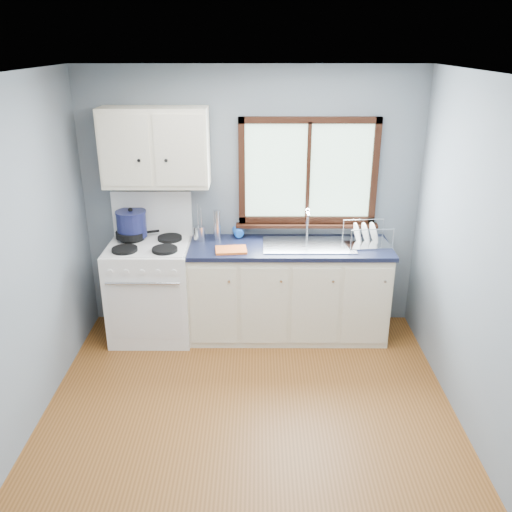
{
  "coord_description": "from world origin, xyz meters",
  "views": [
    {
      "loc": [
        0.06,
        -3.2,
        2.7
      ],
      "look_at": [
        0.05,
        0.9,
        1.05
      ],
      "focal_mm": 38.0,
      "sensor_mm": 36.0,
      "label": 1
    }
  ],
  "objects_px": {
    "thermos": "(217,225)",
    "sink": "(308,251)",
    "stockpot": "(132,223)",
    "base_cabinets": "(288,295)",
    "dish_rack": "(366,239)",
    "utensil_crock": "(200,233)",
    "skillet": "(131,234)",
    "gas_range": "(152,288)"
  },
  "relations": [
    {
      "from": "thermos",
      "to": "sink",
      "type": "bearing_deg",
      "value": -10.49
    },
    {
      "from": "stockpot",
      "to": "sink",
      "type": "bearing_deg",
      "value": -4.79
    },
    {
      "from": "base_cabinets",
      "to": "stockpot",
      "type": "height_order",
      "value": "stockpot"
    },
    {
      "from": "dish_rack",
      "to": "utensil_crock",
      "type": "bearing_deg",
      "value": 170.44
    },
    {
      "from": "skillet",
      "to": "gas_range",
      "type": "bearing_deg",
      "value": -57.49
    },
    {
      "from": "sink",
      "to": "utensil_crock",
      "type": "height_order",
      "value": "utensil_crock"
    },
    {
      "from": "stockpot",
      "to": "utensil_crock",
      "type": "relative_size",
      "value": 0.96
    },
    {
      "from": "gas_range",
      "to": "dish_rack",
      "type": "bearing_deg",
      "value": 1.35
    },
    {
      "from": "base_cabinets",
      "to": "dish_rack",
      "type": "height_order",
      "value": "dish_rack"
    },
    {
      "from": "gas_range",
      "to": "stockpot",
      "type": "distance_m",
      "value": 0.64
    },
    {
      "from": "utensil_crock",
      "to": "dish_rack",
      "type": "relative_size",
      "value": 0.81
    },
    {
      "from": "stockpot",
      "to": "utensil_crock",
      "type": "bearing_deg",
      "value": -0.49
    },
    {
      "from": "sink",
      "to": "skillet",
      "type": "xyz_separation_m",
      "value": [
        -1.67,
        0.11,
        0.13
      ]
    },
    {
      "from": "gas_range",
      "to": "base_cabinets",
      "type": "height_order",
      "value": "gas_range"
    },
    {
      "from": "base_cabinets",
      "to": "skillet",
      "type": "relative_size",
      "value": 4.24
    },
    {
      "from": "gas_range",
      "to": "utensil_crock",
      "type": "xyz_separation_m",
      "value": [
        0.46,
        0.15,
        0.5
      ]
    },
    {
      "from": "stockpot",
      "to": "dish_rack",
      "type": "bearing_deg",
      "value": -2.85
    },
    {
      "from": "base_cabinets",
      "to": "stockpot",
      "type": "bearing_deg",
      "value": 174.65
    },
    {
      "from": "gas_range",
      "to": "thermos",
      "type": "distance_m",
      "value": 0.87
    },
    {
      "from": "utensil_crock",
      "to": "thermos",
      "type": "relative_size",
      "value": 1.23
    },
    {
      "from": "sink",
      "to": "skillet",
      "type": "height_order",
      "value": "sink"
    },
    {
      "from": "gas_range",
      "to": "utensil_crock",
      "type": "height_order",
      "value": "gas_range"
    },
    {
      "from": "sink",
      "to": "stockpot",
      "type": "distance_m",
      "value": 1.68
    },
    {
      "from": "thermos",
      "to": "utensil_crock",
      "type": "bearing_deg",
      "value": -171.35
    },
    {
      "from": "utensil_crock",
      "to": "skillet",
      "type": "bearing_deg",
      "value": -178.13
    },
    {
      "from": "base_cabinets",
      "to": "utensil_crock",
      "type": "xyz_separation_m",
      "value": [
        -0.84,
        0.13,
        0.58
      ]
    },
    {
      "from": "stockpot",
      "to": "thermos",
      "type": "distance_m",
      "value": 0.8
    },
    {
      "from": "base_cabinets",
      "to": "utensil_crock",
      "type": "bearing_deg",
      "value": 171.02
    },
    {
      "from": "stockpot",
      "to": "skillet",
      "type": "bearing_deg",
      "value": -111.31
    },
    {
      "from": "skillet",
      "to": "stockpot",
      "type": "bearing_deg",
      "value": 46.48
    },
    {
      "from": "base_cabinets",
      "to": "skillet",
      "type": "height_order",
      "value": "skillet"
    },
    {
      "from": "base_cabinets",
      "to": "sink",
      "type": "distance_m",
      "value": 0.48
    },
    {
      "from": "skillet",
      "to": "thermos",
      "type": "distance_m",
      "value": 0.82
    },
    {
      "from": "base_cabinets",
      "to": "sink",
      "type": "height_order",
      "value": "sink"
    },
    {
      "from": "skillet",
      "to": "stockpot",
      "type": "height_order",
      "value": "stockpot"
    },
    {
      "from": "skillet",
      "to": "thermos",
      "type": "bearing_deg",
      "value": -18.96
    },
    {
      "from": "gas_range",
      "to": "skillet",
      "type": "height_order",
      "value": "gas_range"
    },
    {
      "from": "utensil_crock",
      "to": "base_cabinets",
      "type": "bearing_deg",
      "value": -8.98
    },
    {
      "from": "gas_range",
      "to": "thermos",
      "type": "xyz_separation_m",
      "value": [
        0.63,
        0.18,
        0.57
      ]
    },
    {
      "from": "skillet",
      "to": "stockpot",
      "type": "xyz_separation_m",
      "value": [
        0.01,
        0.03,
        0.1
      ]
    },
    {
      "from": "skillet",
      "to": "dish_rack",
      "type": "bearing_deg",
      "value": -24.37
    },
    {
      "from": "base_cabinets",
      "to": "thermos",
      "type": "xyz_separation_m",
      "value": [
        -0.68,
        0.16,
        0.65
      ]
    }
  ]
}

